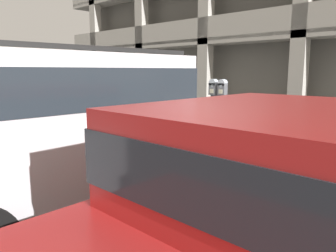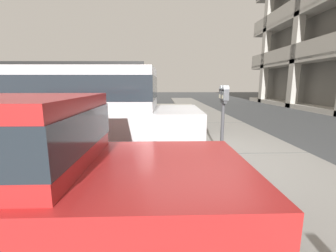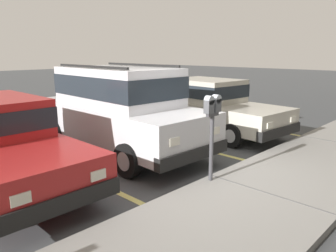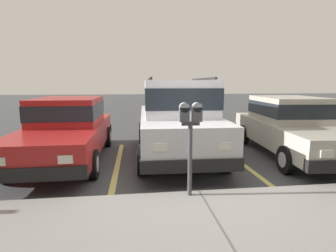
{
  "view_description": "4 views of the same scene",
  "coord_description": "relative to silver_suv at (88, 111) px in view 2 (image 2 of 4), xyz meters",
  "views": [
    {
      "loc": [
        3.73,
        -4.68,
        1.77
      ],
      "look_at": [
        -0.35,
        -0.43,
        0.77
      ],
      "focal_mm": 35.0,
      "sensor_mm": 36.0,
      "label": 1
    },
    {
      "loc": [
        4.75,
        -0.93,
        1.65
      ],
      "look_at": [
        0.11,
        -0.78,
        0.78
      ],
      "focal_mm": 24.0,
      "sensor_mm": 36.0,
      "label": 2
    },
    {
      "loc": [
        4.58,
        3.56,
        2.31
      ],
      "look_at": [
        -0.01,
        -0.88,
        0.87
      ],
      "focal_mm": 35.0,
      "sensor_mm": 36.0,
      "label": 3
    },
    {
      "loc": [
        1.03,
        4.28,
        1.92
      ],
      "look_at": [
        0.4,
        -0.81,
        1.07
      ],
      "focal_mm": 28.0,
      "sensor_mm": 36.0,
      "label": 4
    }
  ],
  "objects": [
    {
      "name": "parking_meter_near",
      "position": [
        0.22,
        2.84,
        0.15
      ],
      "size": [
        0.35,
        0.12,
        1.5
      ],
      "color": "#47474C",
      "rests_on": "sidewalk"
    },
    {
      "name": "sidewalk",
      "position": [
        0.03,
        3.79,
        -1.03
      ],
      "size": [
        40.0,
        2.2,
        0.12
      ],
      "color": "gray",
      "rests_on": "ground_plane"
    },
    {
      "name": "parking_stall_lines",
      "position": [
        1.51,
        1.09,
        -1.08
      ],
      "size": [
        11.97,
        4.8,
        0.01
      ],
      "color": "#DBD16B",
      "rests_on": "ground_plane"
    },
    {
      "name": "silver_suv",
      "position": [
        0.0,
        0.0,
        0.0
      ],
      "size": [
        2.12,
        4.83,
        2.03
      ],
      "rotation": [
        0.0,
        0.0,
        -0.03
      ],
      "color": "silver",
      "rests_on": "ground_plane"
    },
    {
      "name": "red_sedan",
      "position": [
        -3.04,
        0.35,
        -0.27
      ],
      "size": [
        2.1,
        4.61,
        1.54
      ],
      "rotation": [
        0.0,
        0.0,
        -0.08
      ],
      "color": "beige",
      "rests_on": "ground_plane"
    },
    {
      "name": "ground_plane",
      "position": [
        0.03,
        2.49,
        -1.14
      ],
      "size": [
        80.0,
        80.0,
        0.1
      ],
      "color": "#444749"
    },
    {
      "name": "dark_hatchback",
      "position": [
        2.75,
        0.08,
        -0.27
      ],
      "size": [
        1.86,
        4.49,
        1.54
      ],
      "rotation": [
        0.0,
        0.0,
        -0.0
      ],
      "color": "red",
      "rests_on": "ground_plane"
    }
  ]
}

